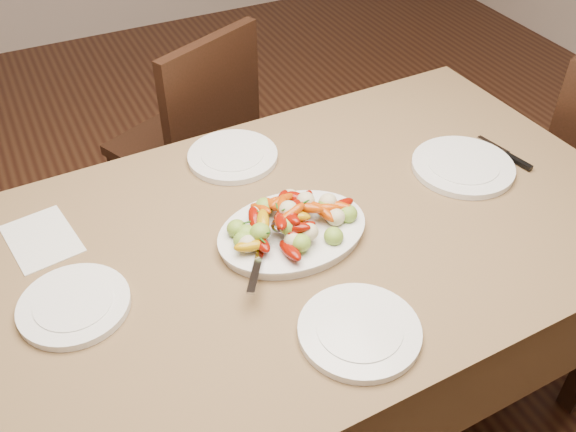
# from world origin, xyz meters

# --- Properties ---
(floor) EXTENTS (6.00, 6.00, 0.00)m
(floor) POSITION_xyz_m (0.00, 0.00, 0.00)
(floor) COLOR #371C10
(floor) RESTS_ON ground
(dining_table) EXTENTS (1.88, 1.11, 0.76)m
(dining_table) POSITION_xyz_m (-0.24, -0.08, 0.38)
(dining_table) COLOR brown
(dining_table) RESTS_ON ground
(chair_far) EXTENTS (0.56, 0.56, 0.95)m
(chair_far) POSITION_xyz_m (-0.23, 0.83, 0.47)
(chair_far) COLOR black
(chair_far) RESTS_ON ground
(serving_platter) EXTENTS (0.38, 0.29, 0.02)m
(serving_platter) POSITION_xyz_m (-0.23, -0.09, 0.77)
(serving_platter) COLOR white
(serving_platter) RESTS_ON dining_table
(roasted_vegetables) EXTENTS (0.31, 0.22, 0.09)m
(roasted_vegetables) POSITION_xyz_m (-0.23, -0.09, 0.83)
(roasted_vegetables) COLOR #740B02
(roasted_vegetables) RESTS_ON serving_platter
(serving_spoon) EXTENTS (0.27, 0.20, 0.03)m
(serving_spoon) POSITION_xyz_m (-0.29, -0.13, 0.81)
(serving_spoon) COLOR #9EA0A8
(serving_spoon) RESTS_ON serving_platter
(plate_left) EXTENTS (0.24, 0.24, 0.02)m
(plate_left) POSITION_xyz_m (-0.76, -0.09, 0.77)
(plate_left) COLOR white
(plate_left) RESTS_ON dining_table
(plate_right) EXTENTS (0.28, 0.28, 0.02)m
(plate_right) POSITION_xyz_m (0.32, -0.05, 0.77)
(plate_right) COLOR white
(plate_right) RESTS_ON dining_table
(plate_far) EXTENTS (0.26, 0.26, 0.02)m
(plate_far) POSITION_xyz_m (-0.23, 0.28, 0.77)
(plate_far) COLOR white
(plate_far) RESTS_ON dining_table
(plate_near) EXTENTS (0.26, 0.26, 0.02)m
(plate_near) POSITION_xyz_m (-0.24, -0.43, 0.77)
(plate_near) COLOR white
(plate_near) RESTS_ON dining_table
(menu_card) EXTENTS (0.18, 0.23, 0.00)m
(menu_card) POSITION_xyz_m (-0.79, 0.17, 0.76)
(menu_card) COLOR silver
(menu_card) RESTS_ON dining_table
(table_knife) EXTENTS (0.06, 0.20, 0.01)m
(table_knife) POSITION_xyz_m (0.48, -0.05, 0.76)
(table_knife) COLOR #9EA0A8
(table_knife) RESTS_ON dining_table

